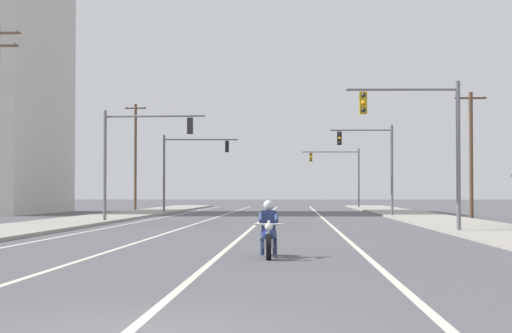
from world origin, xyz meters
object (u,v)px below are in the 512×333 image
object	(u,v)px
traffic_signal_mid_right	(374,157)
traffic_signal_far_right	(342,168)
traffic_signal_mid_left	(186,161)
motorcycle_with_rider	(268,235)
utility_pole_left_far	(135,155)
traffic_signal_near_right	(426,133)
traffic_signal_near_left	(134,147)
utility_pole_right_far	(471,152)

from	to	relation	value
traffic_signal_mid_right	traffic_signal_far_right	xyz separation A→B (m)	(-0.44, 31.73, 0.10)
traffic_signal_mid_right	traffic_signal_mid_left	size ratio (longest dim) A/B	1.00
motorcycle_with_rider	utility_pole_left_far	world-z (taller)	utility_pole_left_far
traffic_signal_mid_right	utility_pole_left_far	distance (m)	30.39
traffic_signal_near_right	traffic_signal_far_right	bearing A→B (deg)	90.43
traffic_signal_far_right	utility_pole_left_far	distance (m)	21.81
traffic_signal_mid_right	utility_pole_left_far	size ratio (longest dim) A/B	0.62
traffic_signal_near_right	traffic_signal_near_left	xyz separation A→B (m)	(-14.14, 12.11, 0.07)
traffic_signal_near_left	utility_pole_right_far	world-z (taller)	utility_pole_right_far
traffic_signal_near_right	utility_pole_right_far	xyz separation A→B (m)	(6.08, 21.43, 0.20)
motorcycle_with_rider	traffic_signal_mid_left	bearing A→B (deg)	99.51
traffic_signal_near_right	traffic_signal_mid_left	xyz separation A→B (m)	(-13.88, 33.35, 0.08)
motorcycle_with_rider	utility_pole_right_far	bearing A→B (deg)	70.95
utility_pole_right_far	traffic_signal_near_left	bearing A→B (deg)	-155.26
traffic_signal_near_right	traffic_signal_far_right	world-z (taller)	same
traffic_signal_far_right	traffic_signal_mid_left	bearing A→B (deg)	-121.82
traffic_signal_near_right	traffic_signal_mid_left	world-z (taller)	same
traffic_signal_near_right	traffic_signal_near_left	bearing A→B (deg)	139.42
traffic_signal_near_right	traffic_signal_near_left	world-z (taller)	same
traffic_signal_mid_right	utility_pole_right_far	xyz separation A→B (m)	(6.05, -1.90, 0.22)
traffic_signal_far_right	utility_pole_right_far	xyz separation A→B (m)	(6.49, -33.63, 0.12)
motorcycle_with_rider	utility_pole_left_far	size ratio (longest dim) A/B	0.22
traffic_signal_near_right	traffic_signal_mid_left	distance (m)	36.12
traffic_signal_near_left	traffic_signal_far_right	size ratio (longest dim) A/B	1.00
motorcycle_with_rider	traffic_signal_mid_right	bearing A→B (deg)	80.71
traffic_signal_mid_left	traffic_signal_far_right	size ratio (longest dim) A/B	1.00
traffic_signal_mid_right	traffic_signal_mid_left	world-z (taller)	same
traffic_signal_mid_right	traffic_signal_far_right	world-z (taller)	same
traffic_signal_mid_left	utility_pole_left_far	size ratio (longest dim) A/B	0.62
utility_pole_left_far	traffic_signal_near_right	bearing A→B (deg)	-66.27
traffic_signal_far_right	utility_pole_left_far	bearing A→B (deg)	-155.36
traffic_signal_near_left	traffic_signal_mid_right	distance (m)	18.07
traffic_signal_mid_left	utility_pole_right_far	bearing A→B (deg)	-30.84
traffic_signal_near_left	traffic_signal_mid_right	xyz separation A→B (m)	(14.17, 11.22, -0.09)
traffic_signal_mid_right	utility_pole_left_far	world-z (taller)	utility_pole_left_far
traffic_signal_mid_right	traffic_signal_far_right	distance (m)	31.73
traffic_signal_near_right	utility_pole_right_far	bearing A→B (deg)	74.16
traffic_signal_near_right	traffic_signal_mid_right	bearing A→B (deg)	89.94
traffic_signal_mid_left	utility_pole_left_far	xyz separation A→B (m)	(-6.33, 12.63, 1.02)
traffic_signal_mid_right	traffic_signal_near_left	bearing A→B (deg)	-141.61
traffic_signal_mid_right	traffic_signal_mid_left	distance (m)	17.14
traffic_signal_mid_right	traffic_signal_mid_left	xyz separation A→B (m)	(-13.91, 10.01, 0.11)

